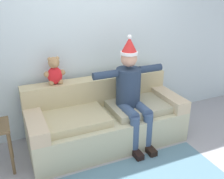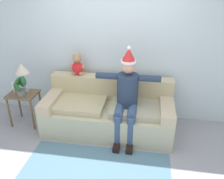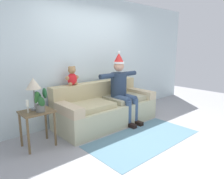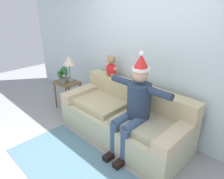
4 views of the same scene
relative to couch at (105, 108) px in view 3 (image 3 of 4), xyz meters
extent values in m
plane|color=#96969A|center=(0.00, -1.01, -0.33)|extent=(10.00, 10.00, 0.00)
cube|color=silver|center=(0.00, 0.54, 1.02)|extent=(7.00, 0.10, 2.70)
cube|color=#B5B390|center=(0.00, -0.05, -0.11)|extent=(2.15, 0.93, 0.44)
cube|color=#C3B484|center=(0.00, 0.29, 0.32)|extent=(2.15, 0.24, 0.42)
cube|color=#C4AE8B|center=(-0.97, -0.05, 0.19)|extent=(0.22, 0.93, 0.17)
cube|color=#C5B18D|center=(0.97, -0.05, 0.19)|extent=(0.22, 0.93, 0.17)
cube|color=tan|center=(-0.48, -0.10, 0.16)|extent=(0.86, 0.65, 0.10)
cube|color=#A6A183|center=(0.48, -0.10, 0.16)|extent=(0.86, 0.65, 0.10)
cylinder|color=#26354C|center=(0.32, -0.07, 0.47)|extent=(0.34, 0.34, 0.52)
sphere|color=tan|center=(0.32, -0.07, 0.87)|extent=(0.22, 0.22, 0.22)
cylinder|color=white|center=(0.32, -0.07, 0.95)|extent=(0.23, 0.23, 0.04)
cone|color=red|center=(0.32, -0.07, 1.06)|extent=(0.21, 0.21, 0.20)
sphere|color=white|center=(0.32, -0.07, 1.16)|extent=(0.06, 0.06, 0.06)
cylinder|color=#394F70|center=(0.22, -0.27, 0.21)|extent=(0.14, 0.40, 0.14)
cylinder|color=#394F70|center=(0.22, -0.47, -0.06)|extent=(0.13, 0.13, 0.54)
cube|color=black|center=(0.22, -0.55, -0.29)|extent=(0.10, 0.24, 0.08)
cylinder|color=#394F70|center=(0.42, -0.27, 0.21)|extent=(0.14, 0.40, 0.14)
cylinder|color=#394F70|center=(0.42, -0.47, -0.06)|extent=(0.13, 0.13, 0.54)
cube|color=black|center=(0.42, -0.55, -0.29)|extent=(0.10, 0.24, 0.08)
cylinder|color=#26354C|center=(-0.02, -0.07, 0.69)|extent=(0.34, 0.10, 0.10)
cylinder|color=#26354C|center=(0.66, -0.07, 0.69)|extent=(0.34, 0.10, 0.10)
ellipsoid|color=red|center=(-0.60, 0.29, 0.65)|extent=(0.20, 0.16, 0.24)
sphere|color=#A67F53|center=(-0.60, 0.29, 0.83)|extent=(0.15, 0.15, 0.15)
sphere|color=#A67F53|center=(-0.60, 0.23, 0.82)|extent=(0.07, 0.07, 0.07)
sphere|color=#A67F53|center=(-0.65, 0.29, 0.88)|extent=(0.05, 0.05, 0.05)
sphere|color=#A67F53|center=(-0.55, 0.29, 0.88)|extent=(0.05, 0.05, 0.05)
sphere|color=#A67F53|center=(-0.71, 0.29, 0.68)|extent=(0.08, 0.08, 0.08)
sphere|color=#A67F53|center=(-0.66, 0.26, 0.56)|extent=(0.08, 0.08, 0.08)
sphere|color=#A67F53|center=(-0.50, 0.29, 0.68)|extent=(0.08, 0.08, 0.08)
sphere|color=#A67F53|center=(-0.54, 0.26, 0.56)|extent=(0.08, 0.08, 0.08)
cube|color=brown|center=(-1.50, -0.09, 0.25)|extent=(0.49, 0.40, 0.03)
cylinder|color=brown|center=(-1.72, -0.26, -0.05)|extent=(0.04, 0.04, 0.57)
cylinder|color=brown|center=(-1.29, -0.26, -0.05)|extent=(0.04, 0.04, 0.57)
cylinder|color=brown|center=(-1.72, 0.08, -0.05)|extent=(0.04, 0.04, 0.57)
cylinder|color=brown|center=(-1.29, 0.08, -0.05)|extent=(0.04, 0.04, 0.57)
cylinder|color=gray|center=(-1.49, -0.01, 0.28)|extent=(0.14, 0.14, 0.03)
cylinder|color=gray|center=(-1.49, -0.01, 0.46)|extent=(0.02, 0.02, 0.31)
cone|color=beige|center=(-1.49, -0.01, 0.70)|extent=(0.24, 0.24, 0.18)
cylinder|color=#5F6059|center=(-1.47, -0.18, 0.33)|extent=(0.14, 0.14, 0.12)
ellipsoid|color=#225B31|center=(-1.39, -0.18, 0.56)|extent=(0.08, 0.14, 0.20)
ellipsoid|color=#225431|center=(-1.47, -0.12, 0.50)|extent=(0.14, 0.08, 0.20)
ellipsoid|color=#296528|center=(-1.51, -0.17, 0.50)|extent=(0.12, 0.12, 0.20)
ellipsoid|color=#215225|center=(-1.48, -0.25, 0.45)|extent=(0.16, 0.10, 0.21)
cylinder|color=beige|center=(-1.64, -0.11, 0.32)|extent=(0.02, 0.02, 0.11)
cylinder|color=white|center=(-1.64, -0.11, 0.43)|extent=(0.04, 0.04, 0.10)
cube|color=slate|center=(0.00, -1.07, -0.33)|extent=(2.07, 1.01, 0.01)
camera|label=1|loc=(-1.21, -2.99, 1.78)|focal=41.04mm
camera|label=2|loc=(0.61, -3.43, 2.11)|focal=37.54mm
camera|label=3|loc=(-2.68, -3.23, 1.26)|focal=32.86mm
camera|label=4|loc=(1.91, -2.23, 1.79)|focal=33.09mm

